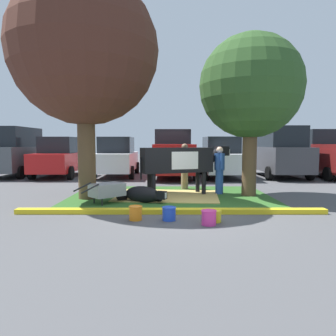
{
  "coord_description": "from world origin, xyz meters",
  "views": [
    {
      "loc": [
        -0.43,
        -7.81,
        1.74
      ],
      "look_at": [
        -0.44,
        2.45,
        0.9
      ],
      "focal_mm": 33.4,
      "sensor_mm": 36.0,
      "label": 1
    }
  ],
  "objects_px": {
    "sedan_red": "(61,157)",
    "sedan_silver": "(221,158)",
    "shade_tree_left": "(85,52)",
    "hatchback_white": "(117,157)",
    "suv_black": "(15,152)",
    "person_handler": "(185,165)",
    "bucket_yellow": "(215,216)",
    "bucket_orange": "(136,213)",
    "pickup_truck_maroon": "(330,155)",
    "pickup_truck_black": "(173,155)",
    "bucket_blue": "(169,213)",
    "suv_dark_grey": "(279,152)",
    "shade_tree_right": "(251,87)",
    "wheelbarrow": "(108,190)",
    "calf_lying": "(144,194)",
    "bucket_pink": "(209,217)",
    "person_visitor_near": "(220,169)",
    "cow_holstein": "(180,160)"
  },
  "relations": [
    {
      "from": "sedan_red",
      "to": "sedan_silver",
      "type": "distance_m",
      "value": 8.14
    },
    {
      "from": "shade_tree_left",
      "to": "hatchback_white",
      "type": "relative_size",
      "value": 1.51
    },
    {
      "from": "sedan_red",
      "to": "suv_black",
      "type": "bearing_deg",
      "value": 173.51
    },
    {
      "from": "person_handler",
      "to": "bucket_yellow",
      "type": "xyz_separation_m",
      "value": [
        0.4,
        -4.78,
        -0.78
      ]
    },
    {
      "from": "bucket_orange",
      "to": "pickup_truck_maroon",
      "type": "bearing_deg",
      "value": 45.07
    },
    {
      "from": "pickup_truck_black",
      "to": "hatchback_white",
      "type": "bearing_deg",
      "value": 177.66
    },
    {
      "from": "bucket_blue",
      "to": "suv_dark_grey",
      "type": "relative_size",
      "value": 0.07
    },
    {
      "from": "shade_tree_left",
      "to": "shade_tree_right",
      "type": "distance_m",
      "value": 5.25
    },
    {
      "from": "wheelbarrow",
      "to": "bucket_yellow",
      "type": "height_order",
      "value": "wheelbarrow"
    },
    {
      "from": "bucket_blue",
      "to": "pickup_truck_maroon",
      "type": "distance_m",
      "value": 12.18
    },
    {
      "from": "hatchback_white",
      "to": "suv_dark_grey",
      "type": "bearing_deg",
      "value": -1.63
    },
    {
      "from": "calf_lying",
      "to": "bucket_pink",
      "type": "height_order",
      "value": "calf_lying"
    },
    {
      "from": "shade_tree_right",
      "to": "person_visitor_near",
      "type": "xyz_separation_m",
      "value": [
        -0.92,
        0.3,
        -2.63
      ]
    },
    {
      "from": "bucket_yellow",
      "to": "suv_black",
      "type": "xyz_separation_m",
      "value": [
        -9.01,
        9.52,
        1.13
      ]
    },
    {
      "from": "person_handler",
      "to": "bucket_orange",
      "type": "bearing_deg",
      "value": -106.24
    },
    {
      "from": "calf_lying",
      "to": "sedan_red",
      "type": "height_order",
      "value": "sedan_red"
    },
    {
      "from": "bucket_pink",
      "to": "hatchback_white",
      "type": "bearing_deg",
      "value": 110.03
    },
    {
      "from": "wheelbarrow",
      "to": "suv_black",
      "type": "distance_m",
      "value": 9.79
    },
    {
      "from": "bucket_blue",
      "to": "bucket_yellow",
      "type": "height_order",
      "value": "bucket_blue"
    },
    {
      "from": "person_handler",
      "to": "pickup_truck_maroon",
      "type": "height_order",
      "value": "pickup_truck_maroon"
    },
    {
      "from": "bucket_blue",
      "to": "suv_black",
      "type": "distance_m",
      "value": 12.39
    },
    {
      "from": "bucket_blue",
      "to": "pickup_truck_black",
      "type": "xyz_separation_m",
      "value": [
        0.23,
        9.09,
        0.96
      ]
    },
    {
      "from": "shade_tree_right",
      "to": "sedan_red",
      "type": "height_order",
      "value": "shade_tree_right"
    },
    {
      "from": "pickup_truck_black",
      "to": "pickup_truck_maroon",
      "type": "height_order",
      "value": "same"
    },
    {
      "from": "shade_tree_left",
      "to": "pickup_truck_maroon",
      "type": "relative_size",
      "value": 1.23
    },
    {
      "from": "wheelbarrow",
      "to": "suv_dark_grey",
      "type": "height_order",
      "value": "suv_dark_grey"
    },
    {
      "from": "suv_black",
      "to": "sedan_silver",
      "type": "relative_size",
      "value": 1.05
    },
    {
      "from": "person_visitor_near",
      "to": "bucket_yellow",
      "type": "relative_size",
      "value": 5.15
    },
    {
      "from": "shade_tree_left",
      "to": "cow_holstein",
      "type": "bearing_deg",
      "value": 12.55
    },
    {
      "from": "wheelbarrow",
      "to": "bucket_orange",
      "type": "height_order",
      "value": "wheelbarrow"
    },
    {
      "from": "cow_holstein",
      "to": "pickup_truck_maroon",
      "type": "height_order",
      "value": "pickup_truck_maroon"
    },
    {
      "from": "bucket_orange",
      "to": "pickup_truck_maroon",
      "type": "distance_m",
      "value": 12.68
    },
    {
      "from": "shade_tree_left",
      "to": "wheelbarrow",
      "type": "bearing_deg",
      "value": -44.38
    },
    {
      "from": "sedan_silver",
      "to": "person_handler",
      "type": "bearing_deg",
      "value": -115.99
    },
    {
      "from": "bucket_blue",
      "to": "sedan_silver",
      "type": "height_order",
      "value": "sedan_silver"
    },
    {
      "from": "shade_tree_left",
      "to": "hatchback_white",
      "type": "distance_m",
      "value": 7.39
    },
    {
      "from": "bucket_pink",
      "to": "pickup_truck_maroon",
      "type": "relative_size",
      "value": 0.06
    },
    {
      "from": "pickup_truck_black",
      "to": "bucket_blue",
      "type": "bearing_deg",
      "value": -91.42
    },
    {
      "from": "wheelbarrow",
      "to": "bucket_blue",
      "type": "xyz_separation_m",
      "value": [
        1.73,
        -1.92,
        -0.23
      ]
    },
    {
      "from": "person_handler",
      "to": "bucket_yellow",
      "type": "bearing_deg",
      "value": -85.15
    },
    {
      "from": "shade_tree_right",
      "to": "person_visitor_near",
      "type": "bearing_deg",
      "value": 161.94
    },
    {
      "from": "bucket_yellow",
      "to": "suv_dark_grey",
      "type": "distance_m",
      "value": 10.27
    },
    {
      "from": "cow_holstein",
      "to": "bucket_blue",
      "type": "height_order",
      "value": "cow_holstein"
    },
    {
      "from": "cow_holstein",
      "to": "pickup_truck_black",
      "type": "xyz_separation_m",
      "value": [
        -0.14,
        5.77,
        -0.04
      ]
    },
    {
      "from": "calf_lying",
      "to": "suv_dark_grey",
      "type": "height_order",
      "value": "suv_dark_grey"
    },
    {
      "from": "person_handler",
      "to": "bucket_blue",
      "type": "relative_size",
      "value": 5.31
    },
    {
      "from": "calf_lying",
      "to": "pickup_truck_black",
      "type": "xyz_separation_m",
      "value": [
        0.96,
        7.03,
        0.88
      ]
    },
    {
      "from": "shade_tree_right",
      "to": "cow_holstein",
      "type": "height_order",
      "value": "shade_tree_right"
    },
    {
      "from": "shade_tree_right",
      "to": "bucket_pink",
      "type": "distance_m",
      "value": 5.23
    },
    {
      "from": "shade_tree_left",
      "to": "person_handler",
      "type": "bearing_deg",
      "value": 32.18
    }
  ]
}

